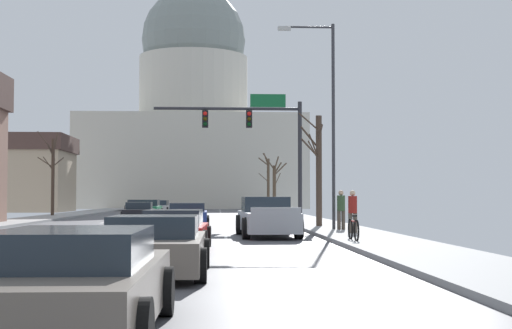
{
  "coord_description": "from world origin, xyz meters",
  "views": [
    {
      "loc": [
        3.16,
        -25.99,
        1.56
      ],
      "look_at": [
        6.21,
        31.08,
        4.02
      ],
      "focal_mm": 51.47,
      "sensor_mm": 36.0,
      "label": 1
    }
  ],
  "objects_px": {
    "street_lamp_right": "(326,108)",
    "pedestrian_01": "(341,208)",
    "pickup_truck_near_01": "(267,218)",
    "sedan_near_02": "(175,231)",
    "sedan_oncoming_03": "(136,206)",
    "sedan_oncoming_00": "(139,212)",
    "pedestrian_00": "(353,209)",
    "signal_gantry": "(259,131)",
    "sedan_near_00": "(188,217)",
    "sedan_near_03": "(155,247)",
    "sedan_oncoming_02": "(158,208)",
    "sedan_near_04": "(74,286)",
    "bicycle_parked": "(353,229)",
    "sedan_oncoming_01": "(148,209)"
  },
  "relations": [
    {
      "from": "sedan_oncoming_02",
      "to": "bicycle_parked",
      "type": "relative_size",
      "value": 2.54
    },
    {
      "from": "signal_gantry",
      "to": "pedestrian_00",
      "type": "bearing_deg",
      "value": -74.96
    },
    {
      "from": "sedan_near_03",
      "to": "sedan_oncoming_02",
      "type": "distance_m",
      "value": 49.24
    },
    {
      "from": "pickup_truck_near_01",
      "to": "sedan_near_04",
      "type": "relative_size",
      "value": 1.23
    },
    {
      "from": "sedan_near_02",
      "to": "pedestrian_01",
      "type": "relative_size",
      "value": 2.64
    },
    {
      "from": "sedan_near_04",
      "to": "bicycle_parked",
      "type": "relative_size",
      "value": 2.62
    },
    {
      "from": "sedan_near_02",
      "to": "sedan_oncoming_01",
      "type": "distance_m",
      "value": 33.52
    },
    {
      "from": "signal_gantry",
      "to": "street_lamp_right",
      "type": "height_order",
      "value": "street_lamp_right"
    },
    {
      "from": "pedestrian_01",
      "to": "signal_gantry",
      "type": "bearing_deg",
      "value": 110.41
    },
    {
      "from": "street_lamp_right",
      "to": "pedestrian_01",
      "type": "height_order",
      "value": "street_lamp_right"
    },
    {
      "from": "sedan_near_00",
      "to": "sedan_oncoming_03",
      "type": "height_order",
      "value": "sedan_near_00"
    },
    {
      "from": "sedan_near_00",
      "to": "sedan_near_03",
      "type": "distance_m",
      "value": 19.49
    },
    {
      "from": "sedan_near_02",
      "to": "sedan_oncoming_01",
      "type": "xyz_separation_m",
      "value": [
        -3.91,
        33.29,
        0.04
      ]
    },
    {
      "from": "sedan_near_04",
      "to": "sedan_oncoming_03",
      "type": "bearing_deg",
      "value": 95.71
    },
    {
      "from": "sedan_near_02",
      "to": "sedan_oncoming_02",
      "type": "bearing_deg",
      "value": 95.21
    },
    {
      "from": "sedan_near_00",
      "to": "pedestrian_00",
      "type": "bearing_deg",
      "value": -43.08
    },
    {
      "from": "sedan_near_04",
      "to": "pedestrian_00",
      "type": "distance_m",
      "value": 20.88
    },
    {
      "from": "sedan_near_03",
      "to": "sedan_near_04",
      "type": "bearing_deg",
      "value": -93.1
    },
    {
      "from": "signal_gantry",
      "to": "bicycle_parked",
      "type": "bearing_deg",
      "value": -82.04
    },
    {
      "from": "pickup_truck_near_01",
      "to": "sedan_oncoming_03",
      "type": "height_order",
      "value": "pickup_truck_near_01"
    },
    {
      "from": "sedan_oncoming_03",
      "to": "pedestrian_01",
      "type": "height_order",
      "value": "pedestrian_01"
    },
    {
      "from": "sedan_near_03",
      "to": "sedan_oncoming_03",
      "type": "distance_m",
      "value": 62.58
    },
    {
      "from": "signal_gantry",
      "to": "sedan_oncoming_00",
      "type": "height_order",
      "value": "signal_gantry"
    },
    {
      "from": "sedan_near_03",
      "to": "sedan_oncoming_01",
      "type": "xyz_separation_m",
      "value": [
        -3.9,
        40.0,
        0.04
      ]
    },
    {
      "from": "sedan_oncoming_00",
      "to": "pedestrian_00",
      "type": "distance_m",
      "value": 20.37
    },
    {
      "from": "sedan_oncoming_00",
      "to": "sedan_oncoming_03",
      "type": "xyz_separation_m",
      "value": [
        -3.61,
        31.07,
        0.0
      ]
    },
    {
      "from": "sedan_oncoming_02",
      "to": "sedan_oncoming_03",
      "type": "height_order",
      "value": "sedan_oncoming_02"
    },
    {
      "from": "sedan_oncoming_00",
      "to": "pedestrian_01",
      "type": "relative_size",
      "value": 2.58
    },
    {
      "from": "sedan_near_02",
      "to": "signal_gantry",
      "type": "bearing_deg",
      "value": 78.98
    },
    {
      "from": "sedan_near_00",
      "to": "sedan_near_02",
      "type": "distance_m",
      "value": 12.78
    },
    {
      "from": "sedan_oncoming_00",
      "to": "pedestrian_00",
      "type": "height_order",
      "value": "pedestrian_00"
    },
    {
      "from": "sedan_near_00",
      "to": "sedan_near_02",
      "type": "bearing_deg",
      "value": -89.37
    },
    {
      "from": "pickup_truck_near_01",
      "to": "pedestrian_00",
      "type": "height_order",
      "value": "pedestrian_00"
    },
    {
      "from": "signal_gantry",
      "to": "pedestrian_00",
      "type": "height_order",
      "value": "signal_gantry"
    },
    {
      "from": "sedan_oncoming_01",
      "to": "pedestrian_01",
      "type": "xyz_separation_m",
      "value": [
        10.38,
        -23.71,
        0.47
      ]
    },
    {
      "from": "pedestrian_00",
      "to": "pedestrian_01",
      "type": "bearing_deg",
      "value": 89.0
    },
    {
      "from": "sedan_near_02",
      "to": "pedestrian_00",
      "type": "height_order",
      "value": "pedestrian_00"
    },
    {
      "from": "street_lamp_right",
      "to": "sedan_near_03",
      "type": "relative_size",
      "value": 1.95
    },
    {
      "from": "pickup_truck_near_01",
      "to": "sedan_near_02",
      "type": "distance_m",
      "value": 7.7
    },
    {
      "from": "sedan_oncoming_02",
      "to": "pedestrian_01",
      "type": "distance_m",
      "value": 34.39
    },
    {
      "from": "street_lamp_right",
      "to": "sedan_oncoming_03",
      "type": "xyz_separation_m",
      "value": [
        -13.15,
        45.31,
        -4.81
      ]
    },
    {
      "from": "sedan_near_04",
      "to": "sedan_oncoming_03",
      "type": "relative_size",
      "value": 1.01
    },
    {
      "from": "sedan_near_02",
      "to": "sedan_near_03",
      "type": "bearing_deg",
      "value": -90.08
    },
    {
      "from": "sedan_oncoming_02",
      "to": "sedan_near_02",
      "type": "bearing_deg",
      "value": -84.79
    },
    {
      "from": "sedan_near_02",
      "to": "sedan_oncoming_02",
      "type": "xyz_separation_m",
      "value": [
        -3.87,
        42.38,
        0.01
      ]
    },
    {
      "from": "sedan_near_02",
      "to": "pickup_truck_near_01",
      "type": "bearing_deg",
      "value": 65.88
    },
    {
      "from": "sedan_near_00",
      "to": "sedan_oncoming_02",
      "type": "relative_size",
      "value": 0.95
    },
    {
      "from": "sedan_oncoming_00",
      "to": "pedestrian_01",
      "type": "height_order",
      "value": "pedestrian_01"
    },
    {
      "from": "sedan_near_02",
      "to": "sedan_oncoming_00",
      "type": "xyz_separation_m",
      "value": [
        -3.6,
        24.39,
        0.0
      ]
    },
    {
      "from": "sedan_near_00",
      "to": "pedestrian_01",
      "type": "distance_m",
      "value": 7.35
    }
  ]
}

